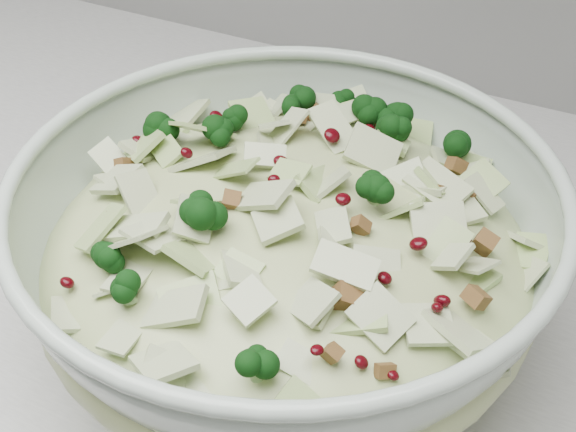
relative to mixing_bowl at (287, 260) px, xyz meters
name	(u,v)px	position (x,y,z in m)	size (l,w,h in m)	color
mixing_bowl	(287,260)	(0.00, 0.00, 0.00)	(0.34, 0.34, 0.13)	#A9BAAB
salad	(286,233)	(0.00, 0.00, 0.02)	(0.39, 0.39, 0.13)	tan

